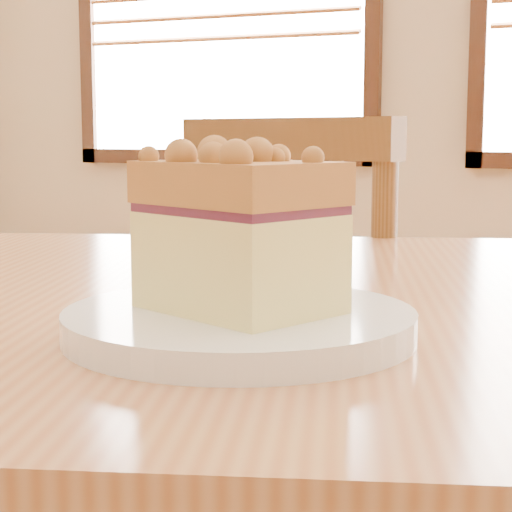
{
  "coord_description": "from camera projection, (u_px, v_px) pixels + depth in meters",
  "views": [
    {
      "loc": [
        0.13,
        -0.46,
        0.89
      ],
      "look_at": [
        -0.11,
        0.12,
        0.8
      ],
      "focal_mm": 62.0,
      "sensor_mm": 36.0,
      "label": 1
    }
  ],
  "objects": [
    {
      "name": "plate",
      "position": [
        239.0,
        325.0,
        0.61
      ],
      "size": [
        0.24,
        0.24,
        0.02
      ],
      "color": "white",
      "rests_on": "cafe_table_main"
    },
    {
      "name": "cafe_chair_main",
      "position": [
        339.0,
        393.0,
        1.45
      ],
      "size": [
        0.52,
        0.52,
        0.92
      ],
      "rotation": [
        0.0,
        0.0,
        2.85
      ],
      "color": "brown",
      "rests_on": "ground"
    },
    {
      "name": "cafe_table_main",
      "position": [
        303.0,
        391.0,
        0.79
      ],
      "size": [
        1.48,
        1.19,
        0.75
      ],
      "rotation": [
        0.0,
        0.0,
        0.3
      ],
      "color": "#B47746",
      "rests_on": "ground"
    },
    {
      "name": "cake_slice",
      "position": [
        239.0,
        228.0,
        0.6
      ],
      "size": [
        0.15,
        0.14,
        0.12
      ],
      "rotation": [
        0.0,
        0.0,
        -0.42
      ],
      "color": "#FBEC8D",
      "rests_on": "plate"
    }
  ]
}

